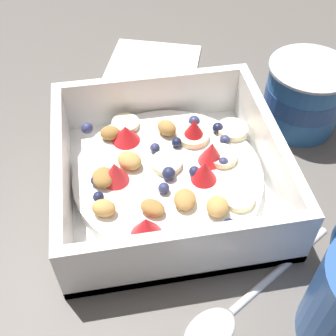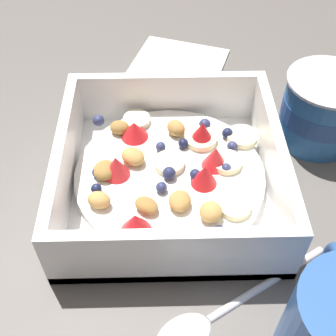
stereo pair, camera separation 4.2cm
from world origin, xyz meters
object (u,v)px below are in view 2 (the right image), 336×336
yogurt_cup (321,109)px  folded_napkin (176,66)px  fruit_bowl (168,174)px  spoon (210,316)px

yogurt_cup → folded_napkin: (-0.14, -0.15, -0.04)m
fruit_bowl → yogurt_cup: yogurt_cup is taller
spoon → yogurt_cup: (-0.21, 0.14, 0.04)m
fruit_bowl → folded_napkin: bearing=175.9°
spoon → yogurt_cup: bearing=147.2°
fruit_bowl → folded_napkin: 0.21m
yogurt_cup → folded_napkin: yogurt_cup is taller
fruit_bowl → folded_napkin: fruit_bowl is taller
folded_napkin → spoon: bearing=2.4°
spoon → yogurt_cup: yogurt_cup is taller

